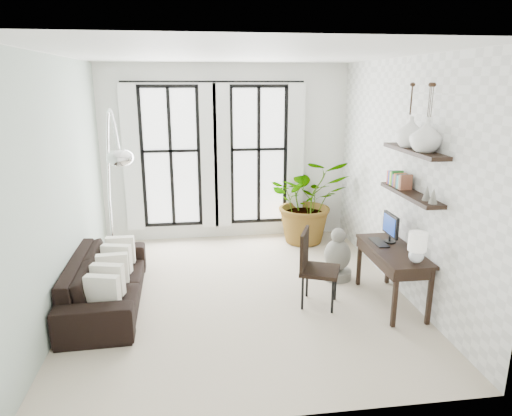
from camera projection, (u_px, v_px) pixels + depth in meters
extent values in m
plane|color=beige|center=(241.00, 293.00, 6.41)|extent=(5.00, 5.00, 0.00)
plane|color=white|center=(238.00, 54.00, 5.56)|extent=(5.00, 5.00, 0.00)
plane|color=#A4B7A9|center=(61.00, 187.00, 5.70)|extent=(0.00, 5.00, 5.00)
plane|color=white|center=(402.00, 177.00, 6.28)|extent=(0.00, 5.00, 5.00)
plane|color=white|center=(226.00, 154.00, 8.38)|extent=(4.50, 0.00, 4.50)
cube|color=white|center=(171.00, 158.00, 8.23)|extent=(1.00, 0.02, 2.50)
cube|color=white|center=(132.00, 160.00, 8.05)|extent=(0.30, 0.04, 2.60)
cube|color=white|center=(209.00, 158.00, 8.22)|extent=(0.30, 0.04, 2.60)
cube|color=white|center=(259.00, 156.00, 8.44)|extent=(1.00, 0.02, 2.50)
cube|color=white|center=(222.00, 158.00, 8.25)|extent=(0.30, 0.04, 2.60)
cube|color=white|center=(296.00, 156.00, 8.43)|extent=(0.30, 0.04, 2.60)
cylinder|color=black|center=(214.00, 81.00, 7.89)|extent=(3.20, 0.03, 0.03)
cube|color=black|center=(410.00, 194.00, 5.75)|extent=(0.25, 1.30, 0.05)
cube|color=black|center=(414.00, 151.00, 5.61)|extent=(0.25, 1.30, 0.05)
cube|color=#DF4E37|center=(393.00, 177.00, 6.25)|extent=(0.16, 0.04, 0.18)
cube|color=#3849C4|center=(394.00, 177.00, 6.21)|extent=(0.16, 0.04, 0.18)
cube|color=#FCF438|center=(396.00, 178.00, 6.16)|extent=(0.16, 0.04, 0.18)
cube|color=green|center=(397.00, 179.00, 6.12)|extent=(0.16, 0.04, 0.18)
cube|color=#6A429A|center=(398.00, 180.00, 6.08)|extent=(0.16, 0.04, 0.18)
cube|color=#CE6C2D|center=(400.00, 180.00, 6.03)|extent=(0.16, 0.04, 0.18)
cube|color=#555555|center=(401.00, 181.00, 5.99)|extent=(0.16, 0.04, 0.18)
cube|color=#3ABCCD|center=(403.00, 182.00, 5.95)|extent=(0.16, 0.04, 0.18)
cube|color=tan|center=(404.00, 182.00, 5.90)|extent=(0.16, 0.04, 0.18)
cube|color=brown|center=(406.00, 183.00, 5.86)|extent=(0.16, 0.04, 0.18)
cone|color=gray|center=(427.00, 193.00, 5.34)|extent=(0.10, 0.10, 0.18)
cone|color=gray|center=(433.00, 196.00, 5.20)|extent=(0.10, 0.10, 0.18)
imported|color=black|center=(106.00, 281.00, 6.03)|extent=(0.96, 2.29, 0.66)
cube|color=white|center=(103.00, 292.00, 5.33)|extent=(0.40, 0.12, 0.40)
cube|color=white|center=(108.00, 279.00, 5.67)|extent=(0.40, 0.12, 0.40)
cube|color=white|center=(113.00, 268.00, 6.00)|extent=(0.40, 0.12, 0.40)
cube|color=white|center=(117.00, 259.00, 6.34)|extent=(0.40, 0.12, 0.40)
cube|color=white|center=(121.00, 250.00, 6.67)|extent=(0.40, 0.12, 0.40)
imported|color=#2D7228|center=(308.00, 200.00, 8.31)|extent=(1.46, 1.27, 1.58)
cube|color=black|center=(394.00, 250.00, 5.93)|extent=(0.55, 1.31, 0.04)
cube|color=black|center=(392.00, 257.00, 5.95)|extent=(0.50, 1.25, 0.12)
cube|color=black|center=(395.00, 299.00, 5.43)|extent=(0.05, 0.05, 0.72)
cube|color=black|center=(430.00, 297.00, 5.49)|extent=(0.05, 0.05, 0.72)
cube|color=black|center=(359.00, 261.00, 6.58)|extent=(0.05, 0.05, 0.72)
cube|color=black|center=(388.00, 260.00, 6.64)|extent=(0.05, 0.05, 0.72)
cube|color=black|center=(391.00, 225.00, 6.11)|extent=(0.04, 0.42, 0.30)
cube|color=navy|center=(389.00, 225.00, 6.10)|extent=(0.00, 0.36, 0.24)
cube|color=black|center=(379.00, 242.00, 6.15)|extent=(0.15, 0.40, 0.02)
sphere|color=silver|center=(416.00, 256.00, 5.43)|extent=(0.18, 0.18, 0.18)
cylinder|color=white|center=(418.00, 241.00, 5.38)|extent=(0.22, 0.22, 0.22)
cube|color=black|center=(320.00, 271.00, 5.97)|extent=(0.63, 0.63, 0.05)
cube|color=black|center=(304.00, 250.00, 5.95)|extent=(0.23, 0.46, 0.54)
cylinder|color=black|center=(309.00, 296.00, 5.83)|extent=(0.03, 0.03, 0.45)
cylinder|color=black|center=(338.00, 294.00, 5.88)|extent=(0.03, 0.03, 0.45)
cylinder|color=black|center=(302.00, 283.00, 6.20)|extent=(0.03, 0.03, 0.45)
cylinder|color=black|center=(329.00, 282.00, 6.25)|extent=(0.03, 0.03, 0.45)
cylinder|color=silver|center=(115.00, 265.00, 7.29)|extent=(0.38, 0.38, 0.11)
cylinder|color=silver|center=(112.00, 233.00, 7.15)|extent=(0.04, 0.04, 1.06)
ellipsoid|color=silver|center=(120.00, 158.00, 5.69)|extent=(0.34, 0.34, 0.22)
cylinder|color=gray|center=(336.00, 274.00, 6.90)|extent=(0.44, 0.44, 0.13)
ellipsoid|color=gray|center=(337.00, 255.00, 6.82)|extent=(0.40, 0.40, 0.48)
sphere|color=gray|center=(338.00, 235.00, 6.74)|extent=(0.22, 0.22, 0.22)
imported|color=white|center=(426.00, 136.00, 5.31)|extent=(0.37, 0.37, 0.38)
imported|color=white|center=(410.00, 132.00, 5.69)|extent=(0.37, 0.37, 0.38)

